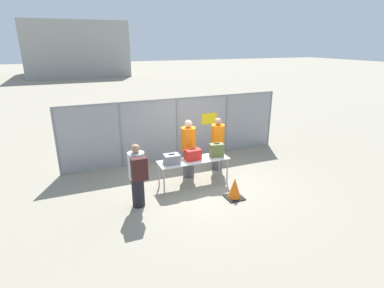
# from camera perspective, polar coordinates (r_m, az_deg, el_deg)

# --- Properties ---
(ground_plane) EXTENTS (120.00, 120.00, 0.00)m
(ground_plane) POSITION_cam_1_polar(r_m,az_deg,el_deg) (9.22, 1.52, -6.93)
(ground_plane) COLOR gray
(fence_section) EXTENTS (7.93, 0.07, 2.20)m
(fence_section) POSITION_cam_1_polar(r_m,az_deg,el_deg) (10.58, -2.80, 3.15)
(fence_section) COLOR gray
(fence_section) RESTS_ON ground_plane
(inspection_table) EXTENTS (2.09, 0.63, 0.79)m
(inspection_table) POSITION_cam_1_polar(r_m,az_deg,el_deg) (8.69, 0.30, -3.39)
(inspection_table) COLOR silver
(inspection_table) RESTS_ON ground_plane
(suitcase_grey) EXTENTS (0.44, 0.35, 0.28)m
(suitcase_grey) POSITION_cam_1_polar(r_m,az_deg,el_deg) (8.38, -3.88, -2.86)
(suitcase_grey) COLOR slate
(suitcase_grey) RESTS_ON inspection_table
(suitcase_red) EXTENTS (0.46, 0.31, 0.34)m
(suitcase_red) POSITION_cam_1_polar(r_m,az_deg,el_deg) (8.61, 0.17, -2.01)
(suitcase_red) COLOR red
(suitcase_red) RESTS_ON inspection_table
(suitcase_olive) EXTENTS (0.44, 0.31, 0.42)m
(suitcase_olive) POSITION_cam_1_polar(r_m,az_deg,el_deg) (8.86, 4.69, -1.19)
(suitcase_olive) COLOR #566033
(suitcase_olive) RESTS_ON inspection_table
(traveler_hooded) EXTENTS (0.42, 0.64, 1.68)m
(traveler_hooded) POSITION_cam_1_polar(r_m,az_deg,el_deg) (7.55, -10.34, -5.60)
(traveler_hooded) COLOR black
(traveler_hooded) RESTS_ON ground_plane
(security_worker_near) EXTENTS (0.45, 0.45, 1.82)m
(security_worker_near) POSITION_cam_1_polar(r_m,az_deg,el_deg) (9.14, -0.67, -0.77)
(security_worker_near) COLOR #4C4C51
(security_worker_near) RESTS_ON ground_plane
(security_worker_far) EXTENTS (0.43, 0.43, 1.75)m
(security_worker_far) POSITION_cam_1_polar(r_m,az_deg,el_deg) (9.72, 4.89, 0.12)
(security_worker_far) COLOR #4C4C51
(security_worker_far) RESTS_ON ground_plane
(utility_trailer) EXTENTS (3.73, 2.26, 0.73)m
(utility_trailer) POSITION_cam_1_polar(r_m,az_deg,el_deg) (13.08, -3.73, 2.89)
(utility_trailer) COLOR #B2B2B7
(utility_trailer) RESTS_ON ground_plane
(distant_hangar) EXTENTS (11.61, 11.55, 6.38)m
(distant_hangar) POSITION_cam_1_polar(r_m,az_deg,el_deg) (43.28, -21.17, 16.57)
(distant_hangar) COLOR #999993
(distant_hangar) RESTS_ON ground_plane
(traffic_cone) EXTENTS (0.47, 0.47, 0.58)m
(traffic_cone) POSITION_cam_1_polar(r_m,az_deg,el_deg) (8.20, 8.11, -8.46)
(traffic_cone) COLOR black
(traffic_cone) RESTS_ON ground_plane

